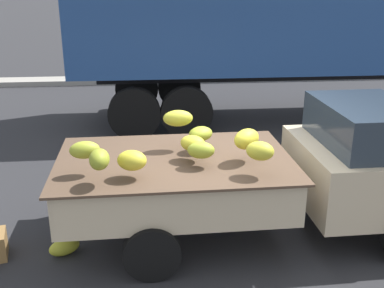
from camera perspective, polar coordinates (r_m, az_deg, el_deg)
ground at (r=6.35m, az=4.51°, el=-10.21°), size 220.00×220.00×0.00m
curb_strip at (r=15.32m, az=-1.59°, el=7.97°), size 80.00×0.80×0.16m
pickup_truck at (r=6.21m, az=16.76°, el=-2.69°), size 5.08×1.97×1.70m
semi_trailer at (r=11.34m, az=17.57°, el=15.61°), size 12.01×2.71×3.95m
fallen_banana_bunch_near_tailgate at (r=5.94m, az=-15.36°, el=-12.06°), size 0.43×0.36×0.20m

